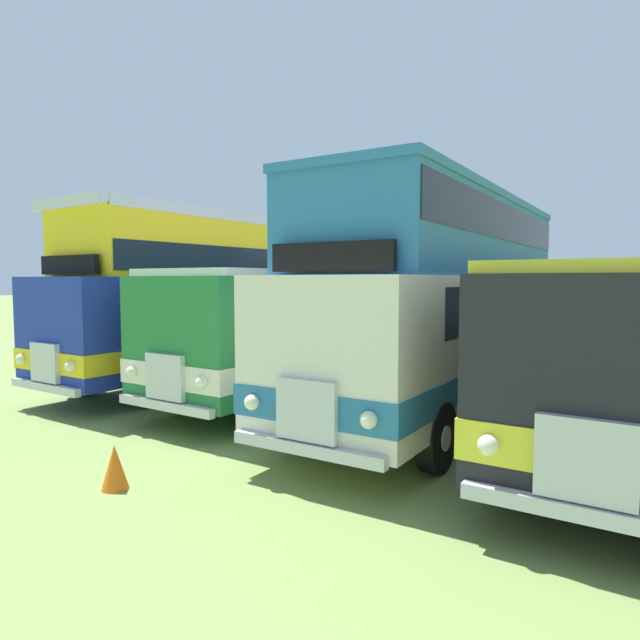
% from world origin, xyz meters
% --- Properties ---
extents(ground_plane, '(200.00, 200.00, 0.00)m').
position_xyz_m(ground_plane, '(0.00, 0.00, 0.00)').
color(ground_plane, '#7A934C').
extents(bus_first_in_row, '(2.89, 10.98, 4.52)m').
position_xyz_m(bus_first_in_row, '(-8.40, 0.50, 2.36)').
color(bus_first_in_row, '#1E339E').
rests_on(bus_first_in_row, ground).
extents(bus_second_in_row, '(2.84, 10.24, 2.99)m').
position_xyz_m(bus_second_in_row, '(-5.04, 0.40, 1.75)').
color(bus_second_in_row, '#237538').
rests_on(bus_second_in_row, ground).
extents(bus_third_in_row, '(3.07, 10.28, 4.49)m').
position_xyz_m(bus_third_in_row, '(-1.69, -0.09, 2.47)').
color(bus_third_in_row, silver).
rests_on(bus_third_in_row, ground).
extents(bus_fourth_in_row, '(2.96, 10.16, 2.99)m').
position_xyz_m(bus_fourth_in_row, '(1.68, -0.29, 1.75)').
color(bus_fourth_in_row, black).
rests_on(bus_fourth_in_row, ground).
extents(cone_near_end, '(0.36, 0.36, 0.60)m').
position_xyz_m(cone_near_end, '(-3.59, -6.60, 0.30)').
color(cone_near_end, orange).
rests_on(cone_near_end, ground).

